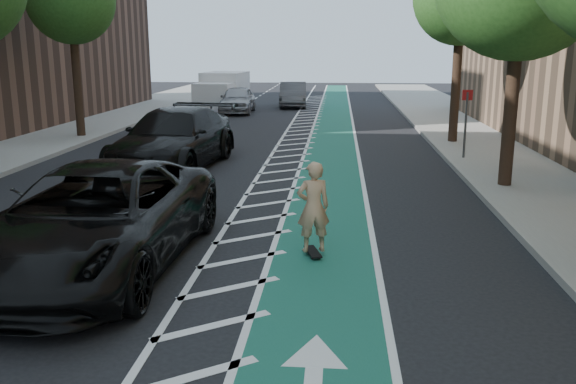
# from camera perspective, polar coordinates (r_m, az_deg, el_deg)

# --- Properties ---
(ground) EXTENTS (120.00, 120.00, 0.00)m
(ground) POSITION_cam_1_polar(r_m,az_deg,el_deg) (10.58, -13.61, -8.54)
(ground) COLOR black
(ground) RESTS_ON ground
(bike_lane) EXTENTS (2.00, 90.00, 0.01)m
(bike_lane) POSITION_cam_1_polar(r_m,az_deg,el_deg) (19.68, 3.94, 2.00)
(bike_lane) COLOR #185641
(bike_lane) RESTS_ON ground
(buffer_strip) EXTENTS (1.40, 90.00, 0.01)m
(buffer_strip) POSITION_cam_1_polar(r_m,az_deg,el_deg) (19.76, -0.41, 2.08)
(buffer_strip) COLOR silver
(buffer_strip) RESTS_ON ground
(sidewalk_right) EXTENTS (5.00, 90.00, 0.15)m
(sidewalk_right) POSITION_cam_1_polar(r_m,az_deg,el_deg) (20.64, 22.31, 1.75)
(sidewalk_right) COLOR gray
(sidewalk_right) RESTS_ON ground
(curb_right) EXTENTS (0.12, 90.00, 0.16)m
(curb_right) POSITION_cam_1_polar(r_m,az_deg,el_deg) (20.03, 15.61, 1.95)
(curb_right) COLOR gray
(curb_right) RESTS_ON ground
(curb_left) EXTENTS (0.12, 90.00, 0.16)m
(curb_left) POSITION_cam_1_polar(r_m,az_deg,el_deg) (22.19, -23.00, 2.46)
(curb_left) COLOR gray
(curb_left) RESTS_ON ground
(tree_l_d) EXTENTS (4.20, 4.20, 7.90)m
(tree_l_d) POSITION_cam_1_polar(r_m,az_deg,el_deg) (27.70, -19.85, 16.55)
(tree_l_d) COLOR #382619
(tree_l_d) RESTS_ON ground
(sign_post) EXTENTS (0.35, 0.08, 2.47)m
(sign_post) POSITION_cam_1_polar(r_m,az_deg,el_deg) (21.88, 16.29, 6.22)
(sign_post) COLOR #4C4C4C
(sign_post) RESTS_ON ground
(skateboard) EXTENTS (0.39, 0.74, 0.10)m
(skateboard) POSITION_cam_1_polar(r_m,az_deg,el_deg) (11.70, 2.34, -5.60)
(skateboard) COLOR black
(skateboard) RESTS_ON ground
(skateboarder) EXTENTS (0.72, 0.57, 1.74)m
(skateboarder) POSITION_cam_1_polar(r_m,az_deg,el_deg) (11.44, 2.38, -1.40)
(skateboarder) COLOR tan
(skateboarder) RESTS_ON skateboard
(suv_near) EXTENTS (3.26, 6.71, 1.84)m
(suv_near) POSITION_cam_1_polar(r_m,az_deg,el_deg) (11.33, -17.50, -2.41)
(suv_near) COLOR black
(suv_near) RESTS_ON ground
(suv_far) EXTENTS (3.41, 6.91, 1.93)m
(suv_far) POSITION_cam_1_polar(r_m,az_deg,el_deg) (20.32, -10.61, 4.92)
(suv_far) COLOR black
(suv_far) RESTS_ON ground
(car_silver) EXTENTS (2.03, 4.74, 1.60)m
(car_silver) POSITION_cam_1_polar(r_m,az_deg,el_deg) (37.32, -4.75, 8.61)
(car_silver) COLOR #999A9E
(car_silver) RESTS_ON ground
(car_grey) EXTENTS (2.01, 5.02, 1.62)m
(car_grey) POSITION_cam_1_polar(r_m,az_deg,el_deg) (41.10, 0.48, 9.11)
(car_grey) COLOR #4F5053
(car_grey) RESTS_ON ground
(box_truck) EXTENTS (2.89, 5.66, 2.28)m
(box_truck) POSITION_cam_1_polar(r_m,az_deg,el_deg) (40.61, -6.15, 9.32)
(box_truck) COLOR white
(box_truck) RESTS_ON ground
(barrel_a) EXTENTS (0.59, 0.59, 0.81)m
(barrel_a) POSITION_cam_1_polar(r_m,az_deg,el_deg) (13.89, -18.51, -1.91)
(barrel_a) COLOR orange
(barrel_a) RESTS_ON ground
(barrel_b) EXTENTS (0.67, 0.67, 0.91)m
(barrel_b) POSITION_cam_1_polar(r_m,az_deg,el_deg) (24.08, -7.43, 5.04)
(barrel_b) COLOR #E4440C
(barrel_b) RESTS_ON ground
(barrel_c) EXTENTS (0.61, 0.61, 0.83)m
(barrel_c) POSITION_cam_1_polar(r_m,az_deg,el_deg) (25.05, -11.63, 5.11)
(barrel_c) COLOR #EC5D0C
(barrel_c) RESTS_ON ground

